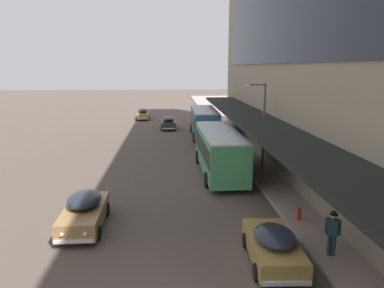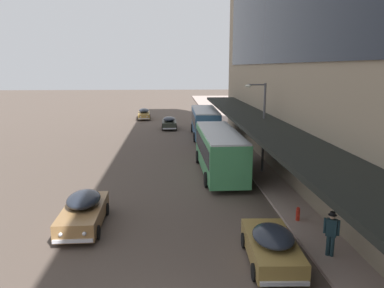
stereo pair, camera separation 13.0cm
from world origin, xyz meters
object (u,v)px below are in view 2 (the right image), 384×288
(sedan_second_near, at_px, (169,123))
(fire_hydrant, at_px, (298,214))
(pedestrian_at_kerb, at_px, (331,232))
(street_lamp, at_px, (261,121))
(sedan_lead_near, at_px, (84,211))
(transit_bus_kerbside_front, at_px, (205,121))
(sedan_oncoming_rear, at_px, (272,245))
(transit_bus_kerbside_rear, at_px, (219,149))
(sedan_second_mid, at_px, (144,114))

(sedan_second_near, distance_m, fire_hydrant, 30.01)
(pedestrian_at_kerb, distance_m, street_lamp, 12.66)
(sedan_lead_near, xyz_separation_m, fire_hydrant, (10.45, -0.24, -0.31))
(transit_bus_kerbside_front, distance_m, street_lamp, 15.11)
(sedan_oncoming_rear, height_order, sedan_second_near, sedan_second_near)
(sedan_oncoming_rear, bearing_deg, sedan_lead_near, 154.17)
(transit_bus_kerbside_rear, height_order, street_lamp, street_lamp)
(transit_bus_kerbside_front, height_order, transit_bus_kerbside_rear, transit_bus_kerbside_rear)
(street_lamp, bearing_deg, sedan_second_mid, 109.19)
(sedan_second_near, relative_size, fire_hydrant, 6.43)
(sedan_oncoming_rear, relative_size, street_lamp, 0.69)
(sedan_lead_near, bearing_deg, sedan_second_near, 82.07)
(sedan_second_mid, xyz_separation_m, pedestrian_at_kerb, (10.28, -42.14, 0.42))
(sedan_second_near, bearing_deg, sedan_oncoming_rear, -82.95)
(sedan_second_near, bearing_deg, sedan_lead_near, -97.93)
(sedan_second_near, height_order, street_lamp, street_lamp)
(street_lamp, bearing_deg, transit_bus_kerbside_front, 100.16)
(sedan_oncoming_rear, relative_size, pedestrian_at_kerb, 2.36)
(sedan_lead_near, bearing_deg, transit_bus_kerbside_rear, 48.43)
(transit_bus_kerbside_rear, height_order, sedan_second_near, transit_bus_kerbside_rear)
(sedan_second_mid, relative_size, pedestrian_at_kerb, 2.67)
(transit_bus_kerbside_front, xyz_separation_m, street_lamp, (2.64, -14.73, 2.09))
(sedan_lead_near, height_order, pedestrian_at_kerb, pedestrian_at_kerb)
(sedan_oncoming_rear, distance_m, street_lamp, 13.16)
(fire_hydrant, bearing_deg, pedestrian_at_kerb, -88.26)
(sedan_lead_near, distance_m, sedan_second_mid, 38.37)
(transit_bus_kerbside_front, bearing_deg, sedan_second_near, 124.50)
(sedan_second_mid, bearing_deg, fire_hydrant, -75.23)
(sedan_oncoming_rear, xyz_separation_m, sedan_second_near, (-4.09, 33.01, 0.02))
(transit_bus_kerbside_rear, xyz_separation_m, sedan_second_mid, (-7.42, 29.69, -1.05))
(sedan_lead_near, xyz_separation_m, sedan_second_mid, (0.28, 38.37, -0.04))
(pedestrian_at_kerb, bearing_deg, sedan_second_mid, 103.71)
(transit_bus_kerbside_front, xyz_separation_m, sedan_oncoming_rear, (0.14, -27.27, -1.04))
(street_lamp, bearing_deg, fire_hydrant, -91.20)
(transit_bus_kerbside_front, bearing_deg, sedan_second_mid, 117.17)
(transit_bus_kerbside_rear, bearing_deg, street_lamp, -1.56)
(sedan_second_mid, bearing_deg, pedestrian_at_kerb, -76.29)
(transit_bus_kerbside_rear, distance_m, sedan_second_mid, 30.62)
(pedestrian_at_kerb, distance_m, fire_hydrant, 3.60)
(sedan_lead_near, relative_size, fire_hydrant, 6.78)
(transit_bus_kerbside_rear, relative_size, pedestrian_at_kerb, 5.26)
(pedestrian_at_kerb, bearing_deg, street_lamp, 89.64)
(transit_bus_kerbside_rear, relative_size, street_lamp, 1.54)
(transit_bus_kerbside_rear, distance_m, sedan_oncoming_rear, 12.67)
(sedan_lead_near, bearing_deg, fire_hydrant, -1.32)
(transit_bus_kerbside_rear, xyz_separation_m, fire_hydrant, (2.75, -8.92, -1.32))
(transit_bus_kerbside_rear, bearing_deg, pedestrian_at_kerb, -77.06)
(transit_bus_kerbside_front, height_order, sedan_lead_near, transit_bus_kerbside_front)
(pedestrian_at_kerb, height_order, fire_hydrant, pedestrian_at_kerb)
(transit_bus_kerbside_front, distance_m, fire_hydrant, 23.73)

